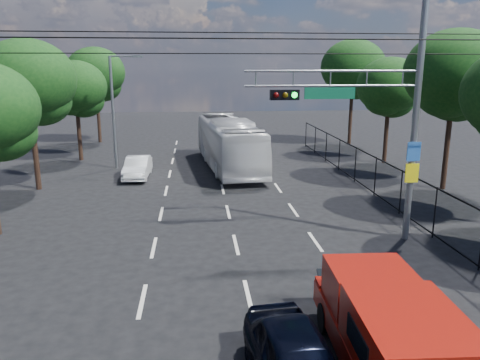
{
  "coord_description": "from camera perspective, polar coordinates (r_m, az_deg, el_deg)",
  "views": [
    {
      "loc": [
        -1.42,
        -8.15,
        6.42
      ],
      "look_at": [
        0.02,
        6.59,
        2.8
      ],
      "focal_mm": 35.0,
      "sensor_mm": 36.0,
      "label": 1
    }
  ],
  "objects": [
    {
      "name": "lane_markings",
      "position": [
        23.11,
        -1.82,
        -2.4
      ],
      "size": [
        6.12,
        38.0,
        0.01
      ],
      "color": "beige",
      "rests_on": "ground"
    },
    {
      "name": "signal_mast",
      "position": [
        17.52,
        17.18,
        9.27
      ],
      "size": [
        6.43,
        0.39,
        9.5
      ],
      "color": "slate",
      "rests_on": "ground"
    },
    {
      "name": "streetlight_left",
      "position": [
        30.65,
        -14.94,
        8.63
      ],
      "size": [
        2.09,
        0.22,
        7.08
      ],
      "color": "slate",
      "rests_on": "ground"
    },
    {
      "name": "utility_wires",
      "position": [
        17.07,
        -0.82,
        16.46
      ],
      "size": [
        22.0,
        5.04,
        0.74
      ],
      "color": "black",
      "rests_on": "ground"
    },
    {
      "name": "fence_right",
      "position": [
        22.88,
        17.83,
        -0.56
      ],
      "size": [
        0.06,
        34.03,
        2.0
      ],
      "color": "black",
      "rests_on": "ground"
    },
    {
      "name": "tree_right_c",
      "position": [
        26.7,
        24.65,
        11.04
      ],
      "size": [
        5.1,
        5.1,
        8.29
      ],
      "color": "black",
      "rests_on": "ground"
    },
    {
      "name": "tree_right_d",
      "position": [
        32.83,
        17.76,
        10.36
      ],
      "size": [
        4.32,
        4.32,
        7.02
      ],
      "color": "black",
      "rests_on": "ground"
    },
    {
      "name": "tree_right_e",
      "position": [
        40.35,
        13.63,
        12.67
      ],
      "size": [
        5.28,
        5.28,
        8.58
      ],
      "color": "black",
      "rests_on": "ground"
    },
    {
      "name": "tree_left_c",
      "position": [
        26.55,
        -24.34,
        10.33
      ],
      "size": [
        4.8,
        4.8,
        7.8
      ],
      "color": "black",
      "rests_on": "ground"
    },
    {
      "name": "tree_left_d",
      "position": [
        34.16,
        -19.35,
        10.12
      ],
      "size": [
        4.2,
        4.2,
        6.83
      ],
      "color": "black",
      "rests_on": "ground"
    },
    {
      "name": "tree_left_e",
      "position": [
        41.99,
        -17.15,
        11.92
      ],
      "size": [
        4.92,
        4.92,
        7.99
      ],
      "color": "black",
      "rests_on": "ground"
    },
    {
      "name": "red_pickup",
      "position": [
        10.71,
        17.5,
        -16.9
      ],
      "size": [
        2.22,
        5.52,
        2.02
      ],
      "color": "black",
      "rests_on": "ground"
    },
    {
      "name": "white_bus",
      "position": [
        30.16,
        -1.37,
        4.52
      ],
      "size": [
        3.83,
        11.65,
        3.19
      ],
      "primitive_type": "imported",
      "rotation": [
        0.0,
        0.0,
        0.1
      ],
      "color": "silver",
      "rests_on": "ground"
    },
    {
      "name": "white_van",
      "position": [
        28.16,
        -12.38,
        1.52
      ],
      "size": [
        1.42,
        3.8,
        1.24
      ],
      "primitive_type": "imported",
      "rotation": [
        0.0,
        0.0,
        -0.03
      ],
      "color": "white",
      "rests_on": "ground"
    }
  ]
}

